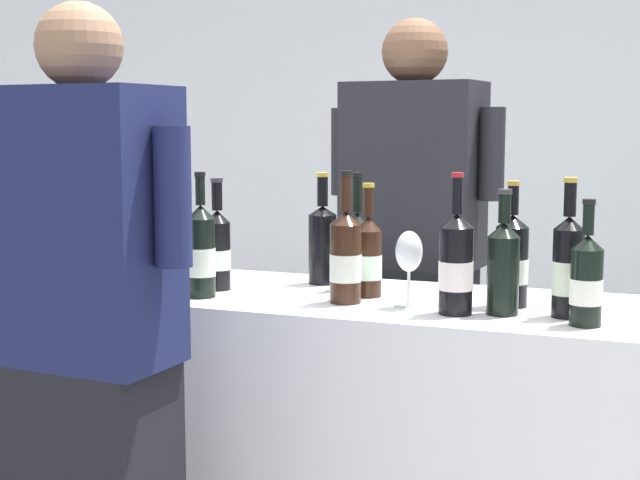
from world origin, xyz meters
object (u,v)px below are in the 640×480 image
object	(u,v)px
wine_bottle_2	(586,281)
wine_bottle_3	(568,267)
wine_bottle_6	(368,256)
wine_bottle_9	(322,242)
wine_bottle_10	(456,264)
wine_bottle_4	(346,257)
wine_bottle_0	(357,250)
ice_bucket	(131,240)
person_guest	(90,384)
wine_bottle_7	(201,252)
wine_glass	(409,255)
person_server	(413,289)
wine_bottle_5	(218,249)
wine_bottle_8	(512,261)
wine_bottle_1	(503,266)

from	to	relation	value
wine_bottle_2	wine_bottle_3	world-z (taller)	wine_bottle_3
wine_bottle_6	wine_bottle_9	size ratio (longest dim) A/B	0.95
wine_bottle_10	wine_bottle_4	bearing A→B (deg)	172.48
wine_bottle_0	wine_bottle_10	bearing A→B (deg)	-35.04
wine_bottle_2	ice_bucket	distance (m)	1.34
wine_bottle_3	wine_bottle_4	size ratio (longest dim) A/B	0.98
wine_bottle_3	person_guest	world-z (taller)	person_guest
wine_bottle_4	wine_bottle_7	world-z (taller)	wine_bottle_4
wine_bottle_6	wine_glass	world-z (taller)	wine_bottle_6
wine_glass	wine_bottle_2	bearing A→B (deg)	-8.12
person_server	person_guest	distance (m)	1.31
wine_bottle_2	wine_bottle_5	distance (m)	1.03
wine_bottle_2	wine_bottle_8	world-z (taller)	wine_bottle_8
wine_bottle_2	person_server	distance (m)	1.01
wine_bottle_1	wine_bottle_5	size ratio (longest dim) A/B	0.98
wine_bottle_4	wine_bottle_5	xyz separation A→B (m)	(-0.40, 0.05, -0.00)
wine_bottle_9	wine_glass	world-z (taller)	wine_bottle_9
wine_bottle_10	person_server	bearing A→B (deg)	112.79
wine_bottle_5	wine_bottle_10	bearing A→B (deg)	-7.49
wine_bottle_6	wine_bottle_7	size ratio (longest dim) A/B	0.91
ice_bucket	person_server	distance (m)	0.95
person_server	wine_bottle_5	bearing A→B (deg)	-121.17
wine_bottle_3	wine_bottle_7	bearing A→B (deg)	-174.95
wine_bottle_8	ice_bucket	distance (m)	1.13
wine_bottle_1	wine_bottle_4	distance (m)	0.41
wine_glass	ice_bucket	bearing A→B (deg)	173.46
wine_bottle_1	wine_glass	size ratio (longest dim) A/B	1.57
wine_glass	wine_bottle_3	bearing A→B (deg)	2.91
wine_bottle_2	person_server	size ratio (longest dim) A/B	0.17
wine_bottle_0	person_server	bearing A→B (deg)	87.05
wine_bottle_0	wine_bottle_1	world-z (taller)	wine_bottle_0
wine_bottle_1	ice_bucket	distance (m)	1.13
wine_bottle_3	wine_bottle_1	bearing A→B (deg)	-171.14
wine_bottle_5	wine_glass	distance (m)	0.58
wine_glass	wine_bottle_7	bearing A→B (deg)	-173.46
wine_bottle_0	wine_bottle_2	bearing A→B (deg)	-21.78
wine_bottle_4	wine_bottle_10	distance (m)	0.31
wine_bottle_3	wine_bottle_6	distance (m)	0.54
wine_bottle_1	wine_glass	xyz separation A→B (m)	(-0.24, 0.00, 0.01)
wine_bottle_0	wine_bottle_8	bearing A→B (deg)	-11.27
wine_bottle_1	person_server	world-z (taller)	person_server
wine_bottle_7	wine_glass	world-z (taller)	wine_bottle_7
ice_bucket	wine_bottle_3	bearing A→B (deg)	-3.65
wine_bottle_7	wine_bottle_2	bearing A→B (deg)	0.07
wine_bottle_8	wine_glass	bearing A→B (deg)	-156.17
wine_bottle_4	ice_bucket	distance (m)	0.72
wine_bottle_1	wine_bottle_8	bearing A→B (deg)	88.95
wine_bottle_9	wine_bottle_6	bearing A→B (deg)	-37.54
wine_bottle_8	wine_bottle_9	xyz separation A→B (m)	(-0.58, 0.15, 0.01)
wine_bottle_3	wine_bottle_10	distance (m)	0.27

